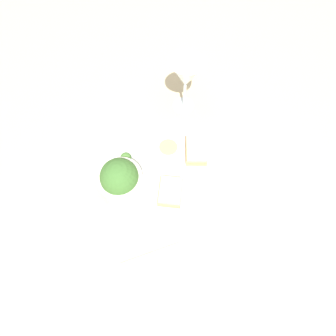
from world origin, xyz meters
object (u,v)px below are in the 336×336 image
Objects in this scene: cheese_toast_near at (196,150)px; napkin at (161,286)px; sauce_ramekin at (168,150)px; wine_glass at (186,76)px; salad_bowl at (120,179)px; cheese_toast_far at (170,192)px.

napkin is at bearing -31.61° from cheese_toast_near.
sauce_ramekin is 0.20m from wine_glass.
napkin is (0.25, 0.03, -0.06)m from salad_bowl.
wine_glass is at bearing 148.55° from sauce_ramekin.
napkin is (0.20, -0.08, -0.02)m from cheese_toast_far.
salad_bowl is 1.12× the size of cheese_toast_near.
salad_bowl is 0.22m from cheese_toast_near.
napkin is (0.29, -0.18, -0.02)m from cheese_toast_near.
cheese_toast_near is (-0.04, 0.21, -0.03)m from salad_bowl.
salad_bowl is 0.13m from cheese_toast_far.
napkin is at bearing 6.85° from salad_bowl.
sauce_ramekin is 0.33m from napkin.
sauce_ramekin is (-0.06, 0.14, -0.03)m from salad_bowl.
cheese_toast_far is 0.59× the size of napkin.
napkin is at bearing -19.16° from sauce_ramekin.
wine_glass is (-0.15, 0.09, 0.09)m from sauce_ramekin.
cheese_toast_near is 0.34m from napkin.
cheese_toast_far is at bearing 64.92° from salad_bowl.
sauce_ramekin is 0.38× the size of napkin.
sauce_ramekin reaches higher than napkin.
salad_bowl is 1.17× the size of cheese_toast_far.
cheese_toast_near is 1.05× the size of cheese_toast_far.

